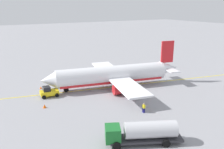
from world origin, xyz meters
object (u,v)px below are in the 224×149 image
at_px(fuel_tanker, 143,132).
at_px(refueling_worker, 144,108).
at_px(pushback_tug, 49,92).
at_px(airplane, 114,75).
at_px(safety_cone_nose, 44,106).
at_px(safety_cone_wingtip, 41,88).

xyz_separation_m(fuel_tanker, refueling_worker, (-6.04, -7.54, -0.90)).
relative_size(pushback_tug, refueling_worker, 2.18).
distance_m(airplane, safety_cone_nose, 17.45).
relative_size(airplane, pushback_tug, 8.77).
relative_size(fuel_tanker, safety_cone_nose, 15.16).
bearing_deg(fuel_tanker, safety_cone_nose, -65.28).
bearing_deg(fuel_tanker, airplane, -111.28).
relative_size(refueling_worker, safety_cone_nose, 2.48).
height_order(pushback_tug, safety_cone_nose, pushback_tug).
bearing_deg(fuel_tanker, safety_cone_wingtip, -77.64).
xyz_separation_m(airplane, safety_cone_wingtip, (14.85, -7.21, -2.52)).
relative_size(pushback_tug, safety_cone_nose, 5.41).
distance_m(refueling_worker, safety_cone_wingtip, 24.79).
xyz_separation_m(fuel_tanker, safety_cone_wingtip, (6.36, -29.00, -1.43)).
bearing_deg(pushback_tug, safety_cone_nose, 65.81).
bearing_deg(airplane, safety_cone_wingtip, -25.89).
distance_m(fuel_tanker, refueling_worker, 9.70).
distance_m(airplane, pushback_tug, 14.81).
xyz_separation_m(airplane, fuel_tanker, (8.49, 21.80, -1.09)).
relative_size(fuel_tanker, safety_cone_wingtip, 17.99).
xyz_separation_m(airplane, pushback_tug, (14.61, -1.62, -1.81)).
distance_m(fuel_tanker, safety_cone_wingtip, 29.73).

